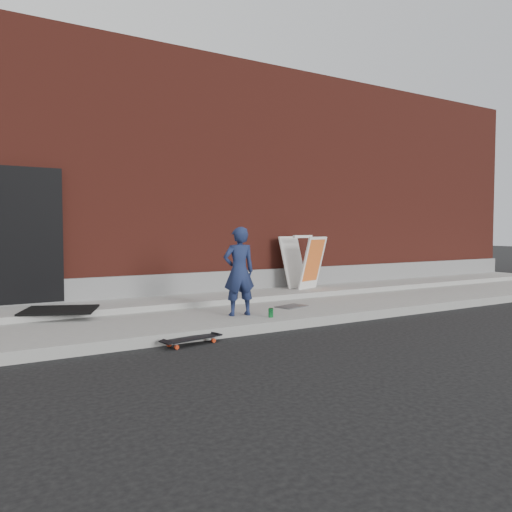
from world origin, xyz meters
TOP-DOWN VIEW (x-y plane):
  - ground at (0.00, 0.00)m, footprint 80.00×80.00m
  - sidewalk at (0.00, 1.50)m, footprint 20.00×3.00m
  - apron at (0.00, 2.40)m, footprint 20.00×1.20m
  - building at (-0.00, 6.99)m, footprint 20.00×8.10m
  - child at (0.15, 0.76)m, footprint 0.55×0.41m
  - skateboard at (-1.04, -0.12)m, footprint 0.85×0.36m
  - pizza_sign at (2.69, 2.50)m, footprint 0.91×0.99m
  - soda_can at (0.48, 0.35)m, footprint 0.10×0.10m
  - doormat at (-2.30, 2.00)m, footprint 1.29×1.18m
  - utility_plate at (1.36, 1.04)m, footprint 0.61×0.48m

SIDE VIEW (x-z plane):
  - ground at x=0.00m, z-range 0.00..0.00m
  - sidewalk at x=0.00m, z-range 0.00..0.15m
  - skateboard at x=-1.04m, z-range 0.03..0.12m
  - utility_plate at x=1.36m, z-range 0.15..0.17m
  - apron at x=0.00m, z-range 0.15..0.25m
  - soda_can at x=0.48m, z-range 0.15..0.29m
  - doormat at x=-2.30m, z-range 0.25..0.28m
  - pizza_sign at x=2.69m, z-range 0.25..1.38m
  - child at x=0.15m, z-range 0.15..1.54m
  - building at x=0.00m, z-range 0.00..5.00m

